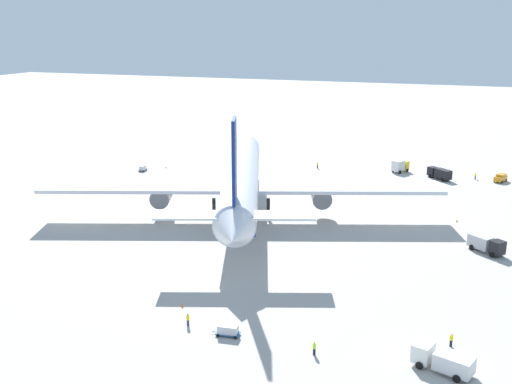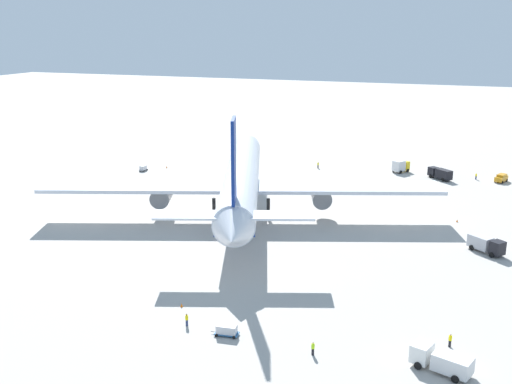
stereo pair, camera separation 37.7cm
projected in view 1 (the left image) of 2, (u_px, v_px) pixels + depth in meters
The scene contains 17 objects.
ground_plane at pixel (242, 215), 123.96m from camera, with size 600.00×600.00×0.00m, color #ADA8A0.
airliner at pixel (241, 181), 120.72m from camera, with size 71.54×77.40×24.14m.
service_truck_0 at pixel (400, 166), 159.10m from camera, with size 5.03×4.40×3.20m.
service_truck_1 at pixel (486, 244), 103.06m from camera, with size 5.66×6.32×2.74m.
service_truck_2 at pixel (440, 173), 151.95m from camera, with size 6.13×6.36×2.73m.
service_truck_3 at pixel (443, 359), 67.70m from camera, with size 4.52×7.15×2.59m.
service_van at pixel (501, 178), 149.52m from camera, with size 4.47×3.34×1.97m.
baggage_cart_0 at pixel (143, 168), 160.70m from camera, with size 2.85×1.52×1.43m.
baggage_cart_1 at pixel (228, 330), 75.60m from camera, with size 1.78×3.65×1.41m.
ground_worker_0 at pixel (451, 340), 72.97m from camera, with size 0.42×0.42×1.74m.
ground_worker_1 at pixel (318, 165), 163.73m from camera, with size 0.50×0.50×1.77m.
ground_worker_2 at pixel (475, 176), 151.96m from camera, with size 0.56×0.56×1.65m.
ground_worker_3 at pixel (314, 348), 71.13m from camera, with size 0.50×0.50×1.70m.
ground_worker_4 at pixel (188, 320), 77.99m from camera, with size 0.56×0.56×1.71m.
traffic_cone_0 at pixel (182, 305), 83.33m from camera, with size 0.36×0.36×0.55m, color orange.
traffic_cone_1 at pixel (166, 167), 163.94m from camera, with size 0.36×0.36×0.55m, color orange.
traffic_cone_2 at pixel (457, 220), 119.34m from camera, with size 0.36×0.36×0.55m, color orange.
Camera 1 is at (-110.31, -42.55, 37.64)m, focal length 42.43 mm.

